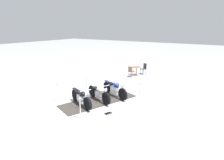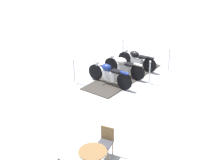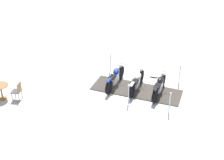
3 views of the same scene
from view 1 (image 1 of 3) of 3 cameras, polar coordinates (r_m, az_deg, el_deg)
ground_plane at (r=10.96m, az=-3.94°, el=-6.32°), size 80.00×80.00×0.00m
display_platform at (r=10.95m, az=-3.94°, el=-6.23°), size 4.70×2.95×0.04m
motorcycle_black at (r=10.23m, az=-9.23°, el=-5.21°), size 0.99×2.05×1.01m
motorcycle_cream at (r=10.74m, az=-3.88°, el=-3.82°), size 0.98×2.09×1.03m
motorcycle_navy at (r=11.37m, az=0.87°, el=-2.63°), size 1.10×2.19×1.05m
stanchion_right_rear at (r=10.99m, az=8.28°, el=-4.44°), size 0.34×0.34×1.11m
stanchion_left_front at (r=11.17m, az=-16.02°, el=-4.61°), size 0.34×0.34×1.10m
stanchion_left_mid at (r=11.91m, az=-7.55°, el=-2.58°), size 0.30×0.30×1.10m
stanchion_right_front at (r=8.88m, az=-9.49°, el=-9.57°), size 0.32×0.32×1.07m
info_placard at (r=9.43m, az=-1.06°, el=-9.68°), size 0.44×0.36×0.22m
cafe_table at (r=16.52m, az=7.35°, el=3.32°), size 0.74×0.74×0.76m
cafe_chair_near_table at (r=17.02m, az=9.57°, el=3.57°), size 0.54×0.54×0.97m
cafe_chair_across_table at (r=15.85m, az=5.73°, el=2.73°), size 0.45×0.45×0.93m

